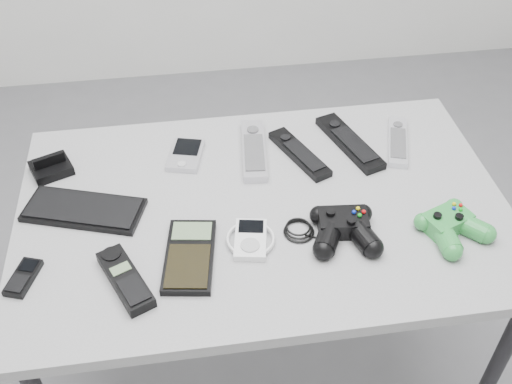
{
  "coord_description": "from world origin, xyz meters",
  "views": [
    {
      "loc": [
        -0.21,
        -1.06,
        1.68
      ],
      "look_at": [
        -0.07,
        -0.06,
        0.76
      ],
      "focal_mm": 42.0,
      "sensor_mm": 36.0,
      "label": 1
    }
  ],
  "objects": [
    {
      "name": "remote_silver_a",
      "position": [
        -0.05,
        0.1,
        0.75
      ],
      "size": [
        0.08,
        0.23,
        0.03
      ],
      "primitive_type": "cube",
      "rotation": [
        0.0,
        0.0,
        -0.1
      ],
      "color": "#BBBAC1",
      "rests_on": "desk"
    },
    {
      "name": "controller_black",
      "position": [
        0.1,
        -0.21,
        0.77
      ],
      "size": [
        0.27,
        0.18,
        0.05
      ],
      "primitive_type": null,
      "rotation": [
        0.0,
        0.0,
        -0.1
      ],
      "color": "black",
      "rests_on": "desk"
    },
    {
      "name": "pda_keyboard",
      "position": [
        -0.45,
        -0.05,
        0.75
      ],
      "size": [
        0.28,
        0.19,
        0.02
      ],
      "primitive_type": "cube",
      "rotation": [
        0.0,
        0.0,
        -0.32
      ],
      "color": "black",
      "rests_on": "desk"
    },
    {
      "name": "pda",
      "position": [
        -0.22,
        0.11,
        0.75
      ],
      "size": [
        0.1,
        0.13,
        0.02
      ],
      "primitive_type": "cube",
      "rotation": [
        0.0,
        0.0,
        -0.26
      ],
      "color": "#BBBAC1",
      "rests_on": "desk"
    },
    {
      "name": "controller_green",
      "position": [
        0.33,
        -0.23,
        0.76
      ],
      "size": [
        0.18,
        0.19,
        0.05
      ],
      "primitive_type": null,
      "rotation": [
        0.0,
        0.0,
        0.38
      ],
      "color": "#217B38",
      "rests_on": "desk"
    },
    {
      "name": "mobile_phone",
      "position": [
        -0.56,
        -0.23,
        0.75
      ],
      "size": [
        0.07,
        0.1,
        0.02
      ],
      "primitive_type": "cube",
      "rotation": [
        0.0,
        0.0,
        -0.33
      ],
      "color": "black",
      "rests_on": "desk"
    },
    {
      "name": "remote_black_a",
      "position": [
        0.06,
        0.07,
        0.75
      ],
      "size": [
        0.13,
        0.21,
        0.02
      ],
      "primitive_type": "cube",
      "rotation": [
        0.0,
        0.0,
        0.41
      ],
      "color": "black",
      "rests_on": "desk"
    },
    {
      "name": "remote_silver_b",
      "position": [
        0.32,
        0.09,
        0.75
      ],
      "size": [
        0.1,
        0.2,
        0.02
      ],
      "primitive_type": "cube",
      "rotation": [
        0.0,
        0.0,
        -0.31
      ],
      "color": "silver",
      "rests_on": "desk"
    },
    {
      "name": "dock_bracket",
      "position": [
        -0.54,
        0.1,
        0.77
      ],
      "size": [
        0.11,
        0.11,
        0.05
      ],
      "primitive_type": "cube",
      "rotation": [
        0.0,
        0.0,
        0.39
      ],
      "color": "black",
      "rests_on": "desk"
    },
    {
      "name": "floor",
      "position": [
        0.0,
        0.0,
        0.0
      ],
      "size": [
        3.5,
        3.5,
        0.0
      ],
      "primitive_type": "plane",
      "color": "slate",
      "rests_on": "ground"
    },
    {
      "name": "calculator",
      "position": [
        -0.23,
        -0.23,
        0.75
      ],
      "size": [
        0.13,
        0.21,
        0.02
      ],
      "primitive_type": "cube",
      "rotation": [
        0.0,
        0.0,
        -0.15
      ],
      "color": "black",
      "rests_on": "desk"
    },
    {
      "name": "cordless_handset",
      "position": [
        -0.36,
        -0.27,
        0.75
      ],
      "size": [
        0.12,
        0.18,
        0.03
      ],
      "primitive_type": "cube",
      "rotation": [
        0.0,
        0.0,
        0.43
      ],
      "color": "black",
      "rests_on": "desk"
    },
    {
      "name": "remote_black_b",
      "position": [
        0.2,
        0.1,
        0.75
      ],
      "size": [
        0.13,
        0.25,
        0.02
      ],
      "primitive_type": "cube",
      "rotation": [
        0.0,
        0.0,
        0.32
      ],
      "color": "black",
      "rests_on": "desk"
    },
    {
      "name": "desk",
      "position": [
        -0.05,
        -0.09,
        0.68
      ],
      "size": [
        1.11,
        0.71,
        0.74
      ],
      "color": "gray",
      "rests_on": "floor"
    },
    {
      "name": "mp3_player",
      "position": [
        -0.1,
        -0.2,
        0.75
      ],
      "size": [
        0.12,
        0.13,
        0.02
      ],
      "primitive_type": "cube",
      "rotation": [
        0.0,
        0.0,
        -0.18
      ],
      "color": "white",
      "rests_on": "desk"
    }
  ]
}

